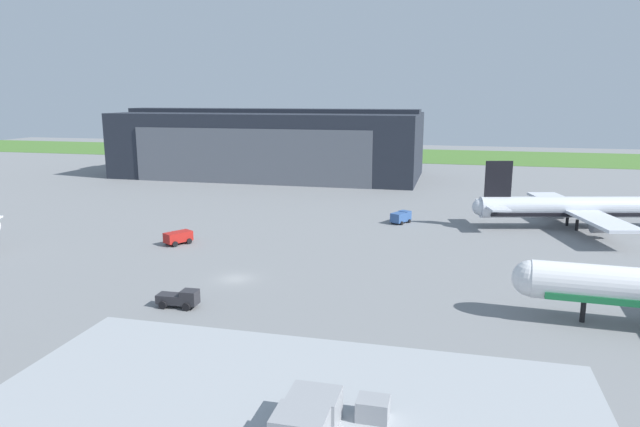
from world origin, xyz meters
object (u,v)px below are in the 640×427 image
baggage_tug (401,217)px  stair_truck (178,237)px  airliner_far_right (581,208)px  maintenance_hangar (270,144)px  fuel_bowser (180,298)px

baggage_tug → stair_truck: bearing=-144.3°
airliner_far_right → baggage_tug: airliner_far_right is taller
maintenance_hangar → airliner_far_right: (79.29, -53.79, -5.93)m
airliner_far_right → stair_truck: 73.56m
airliner_far_right → stair_truck: bearing=-157.1°
airliner_far_right → fuel_bowser: size_ratio=8.06×
fuel_bowser → stair_truck: bearing=118.0°
stair_truck → fuel_bowser: (13.89, -26.16, -0.13)m
maintenance_hangar → fuel_bowser: size_ratio=18.28×
airliner_far_right → baggage_tug: (-33.12, -3.66, -2.64)m
stair_truck → maintenance_hangar: bearing=98.0°
fuel_bowser → baggage_tug: bearing=67.9°
maintenance_hangar → fuel_bowser: 111.81m
fuel_bowser → airliner_far_right: bearing=45.5°
maintenance_hangar → stair_truck: 83.61m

